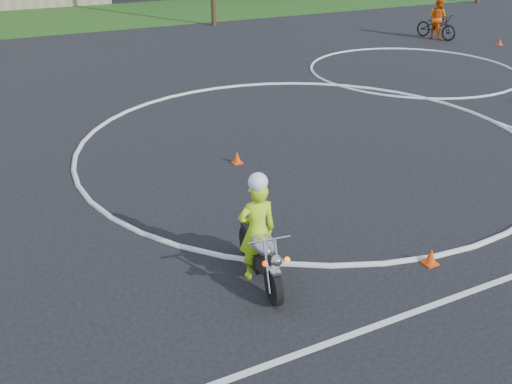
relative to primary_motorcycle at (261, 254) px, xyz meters
name	(u,v)px	position (x,y,z in m)	size (l,w,h in m)	color
ground	(373,186)	(3.99, 2.15, -0.51)	(120.00, 120.00, 0.00)	black
grass_strip	(100,16)	(3.99, 29.15, -0.50)	(120.00, 10.00, 0.02)	#1E4714
course_markings	(343,117)	(6.16, 6.50, -0.50)	(19.05, 19.05, 0.12)	silver
primary_motorcycle	(261,254)	(0.00, 0.00, 0.00)	(0.73, 1.98, 1.04)	black
rider_primary_grp	(257,228)	(0.00, 0.14, 0.43)	(0.70, 0.51, 1.94)	#B9EF19
rider_second_grp	(437,23)	(17.35, 14.68, 0.25)	(1.23, 2.36, 2.16)	black
traffic_cones	(473,103)	(10.50, 5.52, -0.37)	(17.41, 13.22, 0.30)	#F1420C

